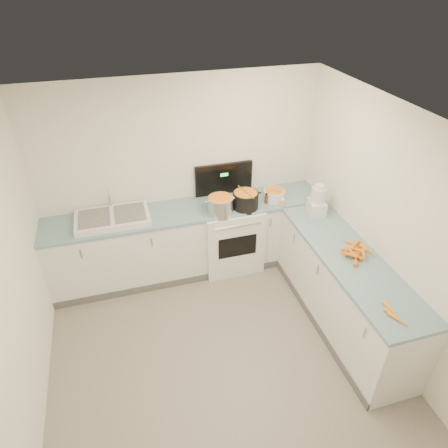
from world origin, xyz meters
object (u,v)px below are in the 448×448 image
object	(u,v)px
spice_jar	(282,203)
food_processor	(317,201)
stove	(230,234)
black_pot	(246,201)
extract_bottle	(266,199)
sink	(113,218)
steel_pot	(221,206)
mixing_bowl	(274,195)

from	to	relation	value
spice_jar	food_processor	xyz separation A→B (m)	(0.33, -0.26, 0.12)
stove	spice_jar	size ratio (longest dim) A/B	14.69
black_pot	extract_bottle	xyz separation A→B (m)	(0.29, 0.02, -0.03)
extract_bottle	food_processor	world-z (taller)	food_processor
sink	extract_bottle	world-z (taller)	sink
stove	food_processor	xyz separation A→B (m)	(0.94, -0.51, 0.63)
stove	food_processor	bearing A→B (deg)	-28.45
steel_pot	food_processor	distance (m)	1.17
extract_bottle	stove	bearing A→B (deg)	165.36
steel_pot	spice_jar	world-z (taller)	steel_pot
stove	black_pot	xyz separation A→B (m)	(0.16, -0.14, 0.56)
steel_pot	sink	bearing A→B (deg)	171.66
stove	sink	xyz separation A→B (m)	(-1.45, 0.02, 0.50)
black_pot	steel_pot	bearing A→B (deg)	-174.42
black_pot	spice_jar	xyz separation A→B (m)	(0.45, -0.11, -0.05)
steel_pot	black_pot	size ratio (longest dim) A/B	0.98
food_processor	spice_jar	bearing A→B (deg)	141.54
black_pot	stove	bearing A→B (deg)	138.48
sink	food_processor	xyz separation A→B (m)	(2.39, -0.53, 0.13)
steel_pot	food_processor	bearing A→B (deg)	-16.89
stove	steel_pot	size ratio (longest dim) A/B	4.32
sink	steel_pot	size ratio (longest dim) A/B	2.73
steel_pot	mixing_bowl	world-z (taller)	steel_pot
black_pot	extract_bottle	distance (m)	0.29
sink	food_processor	distance (m)	2.45
sink	black_pot	xyz separation A→B (m)	(1.61, -0.15, 0.06)
sink	mixing_bowl	size ratio (longest dim) A/B	3.10
spice_jar	food_processor	size ratio (longest dim) A/B	0.24
sink	spice_jar	distance (m)	2.07
mixing_bowl	spice_jar	size ratio (longest dim) A/B	3.00
steel_pot	spice_jar	bearing A→B (deg)	-5.36
sink	mixing_bowl	world-z (taller)	sink
stove	spice_jar	xyz separation A→B (m)	(0.61, -0.24, 0.51)
sink	spice_jar	size ratio (longest dim) A/B	9.29
stove	food_processor	world-z (taller)	stove
black_pot	food_processor	bearing A→B (deg)	-25.31
stove	sink	size ratio (longest dim) A/B	1.58
food_processor	black_pot	bearing A→B (deg)	154.69
mixing_bowl	food_processor	size ratio (longest dim) A/B	0.72
steel_pot	mixing_bowl	bearing A→B (deg)	9.08
sink	black_pot	distance (m)	1.62
sink	steel_pot	xyz separation A→B (m)	(1.28, -0.19, 0.06)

